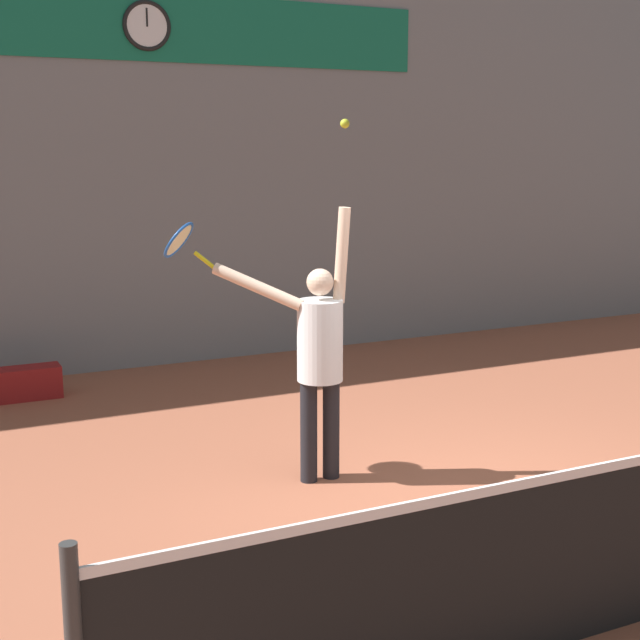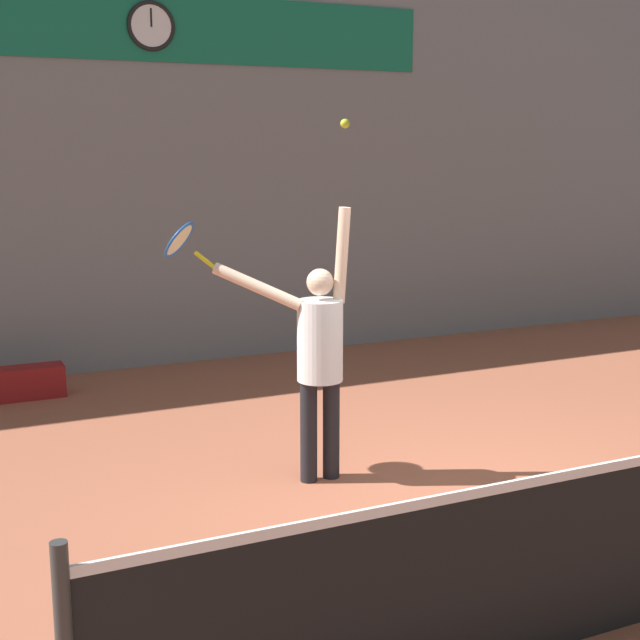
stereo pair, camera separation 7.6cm
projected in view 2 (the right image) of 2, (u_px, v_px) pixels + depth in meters
ground_plane at (493, 527)px, 6.02m from camera, size 18.00×18.00×0.00m
back_wall at (221, 149)px, 10.38m from camera, size 18.00×0.10×5.00m
sponsor_banner at (221, 30)px, 10.08m from camera, size 5.05×0.02×0.75m
scoreboard_clock at (151, 26)px, 9.72m from camera, size 0.54×0.05×0.54m
tennis_player at (318, 350)px, 6.69m from camera, size 0.97×0.64×2.09m
tennis_racket at (181, 241)px, 6.69m from camera, size 0.42×0.39×0.36m
tennis_ball at (345, 124)px, 6.41m from camera, size 0.07×0.07×0.07m
water_bottle at (60, 380)px, 9.32m from camera, size 0.08×0.08×0.26m
equipment_bag at (29, 382)px, 9.07m from camera, size 0.71×0.28×0.33m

